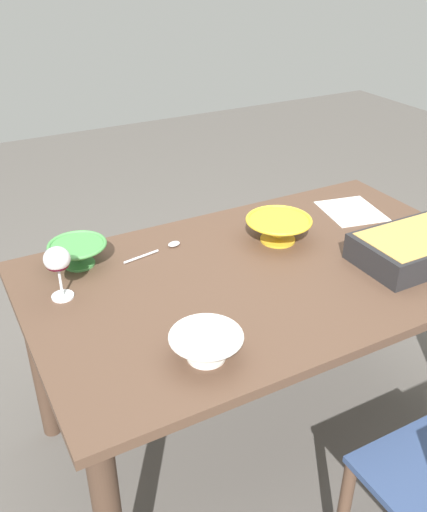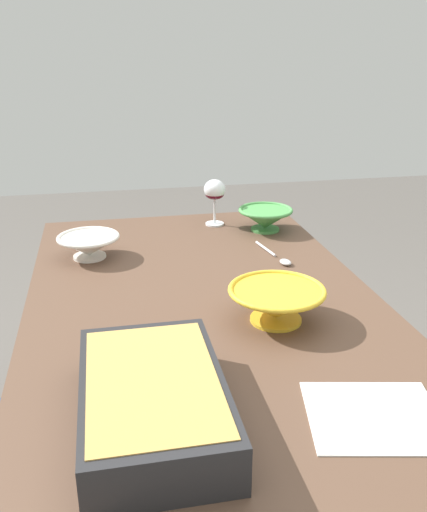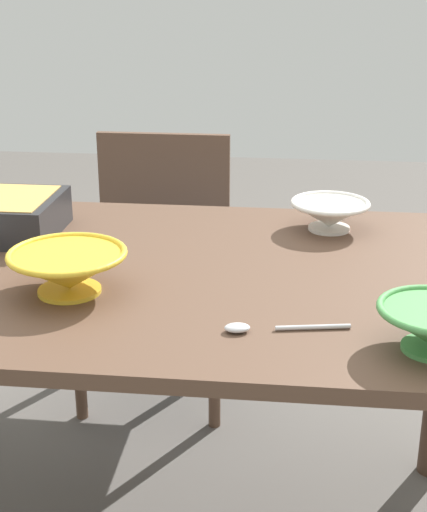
% 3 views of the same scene
% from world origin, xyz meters
% --- Properties ---
extents(ground_plane, '(8.00, 8.00, 0.00)m').
position_xyz_m(ground_plane, '(0.00, 0.00, 0.00)').
color(ground_plane, '#5B5651').
extents(dining_table, '(1.49, 0.88, 0.72)m').
position_xyz_m(dining_table, '(0.00, 0.00, 0.62)').
color(dining_table, brown).
rests_on(dining_table, ground_plane).
extents(wine_glass, '(0.08, 0.08, 0.16)m').
position_xyz_m(wine_glass, '(0.61, -0.15, 0.84)').
color(wine_glass, white).
rests_on(wine_glass, dining_table).
extents(casserole_dish, '(0.39, 0.24, 0.09)m').
position_xyz_m(casserole_dish, '(-0.45, 0.17, 0.77)').
color(casserole_dish, '#262628').
rests_on(casserole_dish, dining_table).
extents(mixing_bowl, '(0.19, 0.19, 0.08)m').
position_xyz_m(mixing_bowl, '(0.51, -0.31, 0.77)').
color(mixing_bowl, '#4C994C').
rests_on(mixing_bowl, dining_table).
extents(small_bowl, '(0.23, 0.23, 0.08)m').
position_xyz_m(small_bowl, '(-0.14, -0.14, 0.77)').
color(small_bowl, yellow).
rests_on(small_bowl, dining_table).
extents(serving_bowl, '(0.19, 0.19, 0.07)m').
position_xyz_m(serving_bowl, '(0.37, 0.28, 0.76)').
color(serving_bowl, white).
rests_on(serving_bowl, dining_table).
extents(serving_spoon, '(0.22, 0.06, 0.01)m').
position_xyz_m(serving_spoon, '(0.23, -0.27, 0.73)').
color(serving_spoon, silver).
rests_on(serving_spoon, dining_table).
extents(napkin, '(0.24, 0.27, 0.00)m').
position_xyz_m(napkin, '(-0.51, -0.20, 0.72)').
color(napkin, white).
rests_on(napkin, dining_table).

